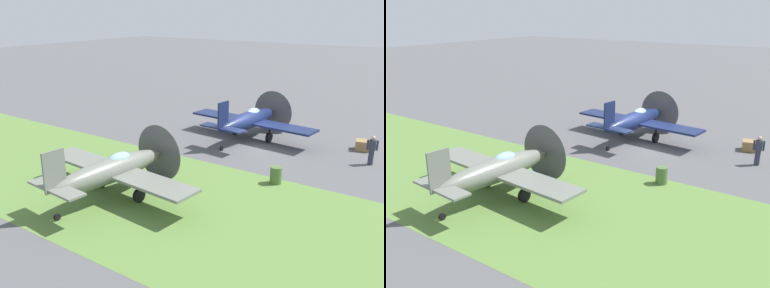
{
  "view_description": "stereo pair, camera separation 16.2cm",
  "coord_description": "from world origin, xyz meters",
  "views": [
    {
      "loc": [
        11.65,
        -24.3,
        8.7
      ],
      "look_at": [
        -1.74,
        -5.11,
        1.19
      ],
      "focal_mm": 39.98,
      "sensor_mm": 36.0,
      "label": 1
    },
    {
      "loc": [
        11.78,
        -24.21,
        8.7
      ],
      "look_at": [
        -1.74,
        -5.11,
        1.19
      ],
      "focal_mm": 39.98,
      "sensor_mm": 36.0,
      "label": 2
    }
  ],
  "objects": [
    {
      "name": "grass_verge",
      "position": [
        0.0,
        -9.93,
        0.0
      ],
      "size": [
        120.0,
        11.0,
        0.01
      ],
      "primitive_type": "cube",
      "color": "#567A38",
      "rests_on": "ground"
    },
    {
      "name": "airplane_lead",
      "position": [
        -1.24,
        1.06,
        1.38
      ],
      "size": [
        9.26,
        7.33,
        3.29
      ],
      "rotation": [
        0.0,
        0.0,
        -0.09
      ],
      "color": "#141E47",
      "rests_on": "ground"
    },
    {
      "name": "ground_plane",
      "position": [
        0.0,
        0.0,
        0.0
      ],
      "size": [
        160.0,
        160.0,
        0.0
      ],
      "primitive_type": "plane",
      "color": "#515154"
    },
    {
      "name": "fuel_drum",
      "position": [
        3.5,
        -5.06,
        0.45
      ],
      "size": [
        0.6,
        0.6,
        0.9
      ],
      "primitive_type": "cylinder",
      "color": "#476633",
      "rests_on": "ground"
    },
    {
      "name": "supply_crate",
      "position": [
        5.81,
        3.12,
        0.32
      ],
      "size": [
        1.09,
        1.09,
        0.64
      ],
      "primitive_type": "cube",
      "rotation": [
        0.0,
        0.0,
        0.24
      ],
      "color": "olive",
      "rests_on": "ground"
    },
    {
      "name": "airplane_wingman",
      "position": [
        -2.2,
        -10.98,
        1.37
      ],
      "size": [
        9.2,
        7.28,
        3.27
      ],
      "rotation": [
        0.0,
        0.0,
        -0.08
      ],
      "color": "slate",
      "rests_on": "ground"
    },
    {
      "name": "ground_crew_chief",
      "position": [
        6.85,
        0.64,
        0.91
      ],
      "size": [
        0.61,
        0.38,
        1.73
      ],
      "rotation": [
        0.0,
        0.0,
        3.38
      ],
      "color": "#2D3342",
      "rests_on": "ground"
    }
  ]
}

